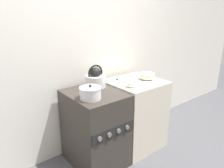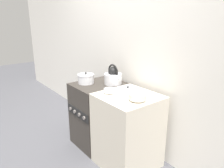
{
  "view_description": "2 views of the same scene",
  "coord_description": "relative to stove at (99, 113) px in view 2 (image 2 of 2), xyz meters",
  "views": [
    {
      "loc": [
        -1.17,
        -1.44,
        1.61
      ],
      "look_at": [
        0.26,
        0.35,
        0.86
      ],
      "focal_mm": 35.0,
      "sensor_mm": 36.0,
      "label": 1
    },
    {
      "loc": [
        2.19,
        -1.17,
        1.65
      ],
      "look_at": [
        0.23,
        0.35,
        0.87
      ],
      "focal_mm": 35.0,
      "sensor_mm": 36.0,
      "label": 2
    }
  ],
  "objects": [
    {
      "name": "wall_back",
      "position": [
        0.0,
        0.39,
        0.84
      ],
      "size": [
        7.0,
        0.06,
        2.5
      ],
      "color": "silver",
      "rests_on": "ground_plane"
    },
    {
      "name": "small_ceramic_bowl",
      "position": [
        0.4,
        -0.14,
        0.46
      ],
      "size": [
        0.12,
        0.12,
        0.05
      ],
      "color": "white",
      "rests_on": "counter"
    },
    {
      "name": "ground_plane",
      "position": [
        0.0,
        -0.32,
        -0.41
      ],
      "size": [
        12.0,
        12.0,
        0.0
      ],
      "primitive_type": "plane",
      "color": "#4C4C51"
    },
    {
      "name": "loose_pot_lid",
      "position": [
        0.41,
        0.13,
        0.44
      ],
      "size": [
        0.22,
        0.22,
        0.03
      ],
      "color": "silver",
      "rests_on": "counter"
    },
    {
      "name": "counter",
      "position": [
        0.58,
        -0.02,
        0.01
      ],
      "size": [
        0.61,
        0.6,
        0.84
      ],
      "color": "beige",
      "rests_on": "ground_plane"
    },
    {
      "name": "stove",
      "position": [
        0.0,
        0.0,
        0.0
      ],
      "size": [
        0.52,
        0.66,
        0.83
      ],
      "color": "#332D28",
      "rests_on": "ground_plane"
    },
    {
      "name": "cooking_pot",
      "position": [
        -0.12,
        -0.11,
        0.47
      ],
      "size": [
        0.21,
        0.21,
        0.14
      ],
      "color": "silver",
      "rests_on": "stove"
    },
    {
      "name": "enamel_bowl",
      "position": [
        0.74,
        -0.04,
        0.47
      ],
      "size": [
        0.18,
        0.18,
        0.07
      ],
      "color": "beige",
      "rests_on": "counter"
    },
    {
      "name": "kettle",
      "position": [
        0.12,
        0.14,
        0.51
      ],
      "size": [
        0.27,
        0.22,
        0.25
      ],
      "color": "silver",
      "rests_on": "stove"
    }
  ]
}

